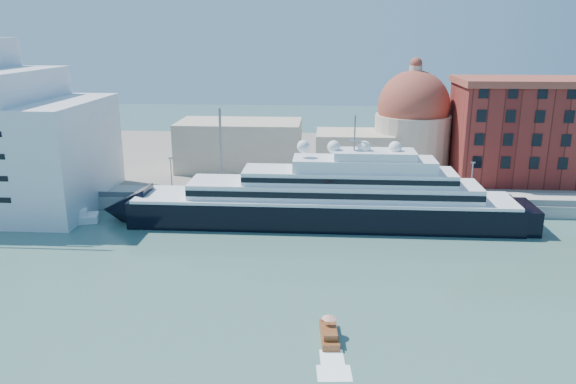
{
  "coord_description": "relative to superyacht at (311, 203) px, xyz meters",
  "views": [
    {
      "loc": [
        1.27,
        -77.76,
        35.21
      ],
      "look_at": [
        -5.29,
        18.0,
        7.67
      ],
      "focal_mm": 35.0,
      "sensor_mm": 36.0,
      "label": 1
    }
  ],
  "objects": [
    {
      "name": "church",
      "position": [
        7.69,
        34.72,
        6.72
      ],
      "size": [
        66.0,
        18.0,
        25.5
      ],
      "color": "beige",
      "rests_on": "land"
    },
    {
      "name": "superyacht",
      "position": [
        0.0,
        0.0,
        0.0
      ],
      "size": [
        81.2,
        11.26,
        24.27
      ],
      "color": "black",
      "rests_on": "ground"
    },
    {
      "name": "land",
      "position": [
        1.3,
        52.0,
        -3.19
      ],
      "size": [
        260.0,
        72.0,
        2.0
      ],
      "primitive_type": "cube",
      "color": "slate",
      "rests_on": "ground"
    },
    {
      "name": "water_taxi",
      "position": [
        3.42,
        -41.28,
        -3.49
      ],
      "size": [
        2.49,
        6.28,
        2.92
      ],
      "rotation": [
        0.0,
        0.0,
        0.07
      ],
      "color": "brown",
      "rests_on": "ground"
    },
    {
      "name": "lamp_posts",
      "position": [
        -11.37,
        9.27,
        5.65
      ],
      "size": [
        120.8,
        2.4,
        18.0
      ],
      "color": "slate",
      "rests_on": "quay"
    },
    {
      "name": "warehouse",
      "position": [
        53.3,
        29.0,
        9.6
      ],
      "size": [
        43.0,
        19.0,
        23.25
      ],
      "color": "maroon",
      "rests_on": "land"
    },
    {
      "name": "ground",
      "position": [
        1.3,
        -23.0,
        -4.19
      ],
      "size": [
        400.0,
        400.0,
        0.0
      ],
      "primitive_type": "plane",
      "color": "#365E57",
      "rests_on": "ground"
    },
    {
      "name": "service_barge",
      "position": [
        -46.37,
        -2.55,
        -3.43
      ],
      "size": [
        12.43,
        7.25,
        2.65
      ],
      "rotation": [
        0.0,
        0.0,
        0.3
      ],
      "color": "white",
      "rests_on": "ground"
    },
    {
      "name": "quay_fence",
      "position": [
        1.3,
        6.5,
        -1.09
      ],
      "size": [
        180.0,
        0.1,
        1.2
      ],
      "primitive_type": "cube",
      "color": "slate",
      "rests_on": "quay"
    },
    {
      "name": "quay",
      "position": [
        1.3,
        11.0,
        -2.94
      ],
      "size": [
        180.0,
        10.0,
        2.5
      ],
      "primitive_type": "cube",
      "color": "gray",
      "rests_on": "ground"
    }
  ]
}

